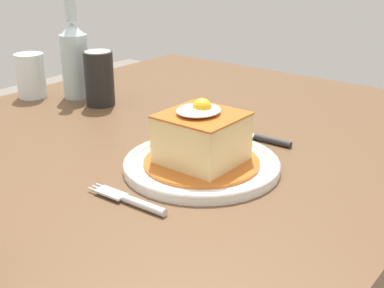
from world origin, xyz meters
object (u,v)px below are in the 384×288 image
object	(u,v)px
beer_bottle_clear_far	(74,56)
main_plate	(202,164)
drinking_glass	(31,79)
knife	(261,138)
soda_can	(99,79)
fork	(133,201)

from	to	relation	value
beer_bottle_clear_far	main_plate	bearing A→B (deg)	-107.35
main_plate	drinking_glass	bearing A→B (deg)	81.39
knife	drinking_glass	distance (m)	0.60
main_plate	soda_can	world-z (taller)	soda_can
main_plate	beer_bottle_clear_far	distance (m)	0.52
drinking_glass	fork	bearing A→B (deg)	-113.18
main_plate	beer_bottle_clear_far	xyz separation A→B (m)	(0.15, 0.49, 0.09)
main_plate	drinking_glass	distance (m)	0.58
knife	drinking_glass	bearing A→B (deg)	98.19
main_plate	beer_bottle_clear_far	bearing A→B (deg)	72.65
main_plate	fork	size ratio (longest dim) A/B	1.82
fork	drinking_glass	distance (m)	0.63
soda_can	main_plate	bearing A→B (deg)	-109.88
fork	soda_can	world-z (taller)	soda_can
fork	main_plate	bearing A→B (deg)	-0.73
beer_bottle_clear_far	drinking_glass	xyz separation A→B (m)	(-0.07, 0.09, -0.05)
main_plate	soda_can	size ratio (longest dim) A/B	2.08
fork	drinking_glass	bearing A→B (deg)	66.82
soda_can	beer_bottle_clear_far	world-z (taller)	beer_bottle_clear_far
knife	drinking_glass	xyz separation A→B (m)	(-0.08, 0.59, 0.04)
main_plate	drinking_glass	size ratio (longest dim) A/B	2.46
main_plate	soda_can	bearing A→B (deg)	70.12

